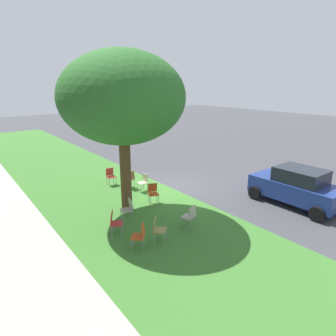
{
  "coord_description": "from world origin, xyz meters",
  "views": [
    {
      "loc": [
        -10.73,
        8.69,
        5.08
      ],
      "look_at": [
        -0.68,
        0.9,
        1.32
      ],
      "focal_mm": 30.95,
      "sensor_mm": 36.0,
      "label": 1
    }
  ],
  "objects_px": {
    "chair_0": "(128,208)",
    "chair_2": "(144,181)",
    "chair_1": "(115,221)",
    "street_tree": "(122,98)",
    "chair_7": "(130,178)",
    "chair_3": "(158,228)",
    "chair_6": "(153,192)",
    "chair_5": "(140,235)",
    "parked_car": "(297,186)",
    "chair_4": "(111,175)",
    "chair_8": "(190,215)"
  },
  "relations": [
    {
      "from": "chair_3",
      "to": "chair_8",
      "type": "bearing_deg",
      "value": -87.85
    },
    {
      "from": "street_tree",
      "to": "chair_7",
      "type": "relative_size",
      "value": 7.15
    },
    {
      "from": "chair_2",
      "to": "chair_4",
      "type": "height_order",
      "value": "same"
    },
    {
      "from": "chair_3",
      "to": "chair_4",
      "type": "relative_size",
      "value": 1.0
    },
    {
      "from": "street_tree",
      "to": "chair_3",
      "type": "distance_m",
      "value": 4.91
    },
    {
      "from": "chair_1",
      "to": "chair_4",
      "type": "xyz_separation_m",
      "value": [
        4.79,
        -2.28,
        0.0
      ]
    },
    {
      "from": "street_tree",
      "to": "parked_car",
      "type": "xyz_separation_m",
      "value": [
        -3.94,
        -6.02,
        -3.68
      ]
    },
    {
      "from": "chair_1",
      "to": "chair_4",
      "type": "height_order",
      "value": "same"
    },
    {
      "from": "chair_2",
      "to": "chair_3",
      "type": "relative_size",
      "value": 1.0
    },
    {
      "from": "chair_2",
      "to": "parked_car",
      "type": "height_order",
      "value": "parked_car"
    },
    {
      "from": "chair_2",
      "to": "street_tree",
      "type": "bearing_deg",
      "value": 129.07
    },
    {
      "from": "chair_2",
      "to": "chair_5",
      "type": "height_order",
      "value": "same"
    },
    {
      "from": "street_tree",
      "to": "chair_2",
      "type": "distance_m",
      "value": 4.59
    },
    {
      "from": "chair_0",
      "to": "parked_car",
      "type": "height_order",
      "value": "parked_car"
    },
    {
      "from": "chair_6",
      "to": "chair_8",
      "type": "distance_m",
      "value": 2.73
    },
    {
      "from": "chair_4",
      "to": "chair_7",
      "type": "height_order",
      "value": "same"
    },
    {
      "from": "chair_0",
      "to": "chair_3",
      "type": "height_order",
      "value": "same"
    },
    {
      "from": "chair_7",
      "to": "chair_2",
      "type": "bearing_deg",
      "value": -159.37
    },
    {
      "from": "street_tree",
      "to": "chair_5",
      "type": "xyz_separation_m",
      "value": [
        -2.81,
        1.15,
        -4.0
      ]
    },
    {
      "from": "chair_2",
      "to": "chair_5",
      "type": "relative_size",
      "value": 1.0
    },
    {
      "from": "street_tree",
      "to": "parked_car",
      "type": "distance_m",
      "value": 8.09
    },
    {
      "from": "parked_car",
      "to": "chair_0",
      "type": "bearing_deg",
      "value": 64.33
    },
    {
      "from": "chair_0",
      "to": "chair_8",
      "type": "bearing_deg",
      "value": -143.03
    },
    {
      "from": "chair_1",
      "to": "chair_8",
      "type": "relative_size",
      "value": 1.0
    },
    {
      "from": "chair_4",
      "to": "chair_1",
      "type": "bearing_deg",
      "value": 154.5
    },
    {
      "from": "chair_2",
      "to": "chair_6",
      "type": "xyz_separation_m",
      "value": [
        -1.46,
        0.46,
        0.0
      ]
    },
    {
      "from": "chair_1",
      "to": "street_tree",
      "type": "bearing_deg",
      "value": -41.41
    },
    {
      "from": "chair_7",
      "to": "chair_4",
      "type": "bearing_deg",
      "value": 26.83
    },
    {
      "from": "chair_7",
      "to": "chair_0",
      "type": "bearing_deg",
      "value": 148.31
    },
    {
      "from": "chair_8",
      "to": "parked_car",
      "type": "bearing_deg",
      "value": -103.38
    },
    {
      "from": "chair_2",
      "to": "parked_car",
      "type": "bearing_deg",
      "value": -141.47
    },
    {
      "from": "chair_1",
      "to": "chair_2",
      "type": "bearing_deg",
      "value": -46.4
    },
    {
      "from": "chair_3",
      "to": "chair_0",
      "type": "bearing_deg",
      "value": -0.85
    },
    {
      "from": "street_tree",
      "to": "chair_7",
      "type": "xyz_separation_m",
      "value": [
        2.21,
        -1.46,
        -4.0
      ]
    },
    {
      "from": "chair_4",
      "to": "chair_6",
      "type": "height_order",
      "value": "same"
    },
    {
      "from": "chair_1",
      "to": "chair_4",
      "type": "bearing_deg",
      "value": -25.5
    },
    {
      "from": "chair_0",
      "to": "chair_4",
      "type": "xyz_separation_m",
      "value": [
        4.09,
        -1.36,
        0.0
      ]
    },
    {
      "from": "chair_7",
      "to": "chair_5",
      "type": "bearing_deg",
      "value": 152.52
    },
    {
      "from": "street_tree",
      "to": "chair_1",
      "type": "xyz_separation_m",
      "value": [
        -1.54,
        1.35,
        -4.0
      ]
    },
    {
      "from": "chair_3",
      "to": "chair_5",
      "type": "relative_size",
      "value": 1.0
    },
    {
      "from": "chair_0",
      "to": "chair_2",
      "type": "distance_m",
      "value": 3.14
    },
    {
      "from": "chair_1",
      "to": "chair_3",
      "type": "distance_m",
      "value": 1.56
    },
    {
      "from": "chair_1",
      "to": "chair_3",
      "type": "relative_size",
      "value": 1.0
    },
    {
      "from": "street_tree",
      "to": "chair_6",
      "type": "distance_m",
      "value": 4.2
    },
    {
      "from": "chair_3",
      "to": "chair_6",
      "type": "distance_m",
      "value": 3.27
    },
    {
      "from": "chair_6",
      "to": "chair_8",
      "type": "relative_size",
      "value": 1.0
    },
    {
      "from": "chair_0",
      "to": "chair_1",
      "type": "relative_size",
      "value": 1.0
    },
    {
      "from": "chair_6",
      "to": "parked_car",
      "type": "distance_m",
      "value": 6.15
    },
    {
      "from": "chair_4",
      "to": "chair_0",
      "type": "bearing_deg",
      "value": 161.68
    },
    {
      "from": "chair_4",
      "to": "chair_5",
      "type": "height_order",
      "value": "same"
    }
  ]
}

